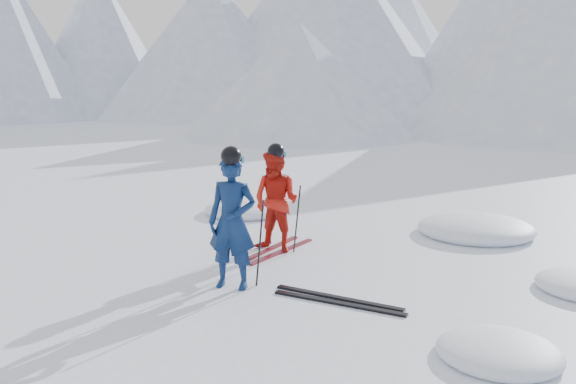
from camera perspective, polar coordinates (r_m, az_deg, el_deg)
The scene contains 12 objects.
ground at distance 7.72m, azimuth 5.76°, elevation -9.66°, with size 160.00×160.00×0.00m, color white.
skier_blue at distance 7.80m, azimuth -5.25°, elevation -2.83°, with size 0.63×0.41×1.73m, color #0D224E.
skier_red at distance 9.47m, azimuth -1.14°, elevation -0.88°, with size 0.78×0.60×1.60m, color red.
pole_blue_left at distance 8.17m, azimuth -6.06°, elevation -4.32°, with size 0.02×0.02×1.15m, color black.
pole_blue_right at distance 7.89m, azimuth -2.64°, elevation -4.80°, with size 0.02×0.02×1.15m, color black.
pole_red_left at distance 9.90m, azimuth -1.59°, elevation -1.97°, with size 0.02×0.02×1.06m, color black.
pole_red_right at distance 9.47m, azimuth 0.86°, elevation -2.53°, with size 0.02×0.02×1.06m, color black.
ski_worn_left at distance 9.73m, azimuth -1.68°, elevation -5.33°, with size 0.09×1.70×0.03m, color black.
ski_worn_right at distance 9.58m, azimuth -0.56°, elevation -5.57°, with size 0.09×1.70×0.03m, color black.
ski_loose_a at distance 7.60m, azimuth 4.71°, elevation -9.84°, with size 0.09×1.70×0.03m, color black.
ski_loose_b at distance 7.43m, azimuth 4.74°, elevation -10.32°, with size 0.09×1.70×0.03m, color black.
snow_lumps at distance 10.49m, azimuth 11.67°, elevation -4.48°, with size 8.09×6.25×0.44m.
Camera 1 is at (3.77, -6.21, 2.61)m, focal length 38.00 mm.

